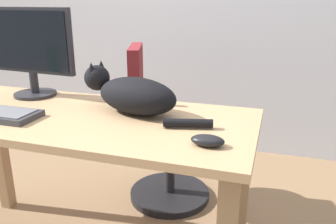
{
  "coord_description": "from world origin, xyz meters",
  "views": [
    {
      "loc": [
        0.77,
        -1.16,
        1.16
      ],
      "look_at": [
        0.41,
        -0.03,
        0.78
      ],
      "focal_mm": 36.92,
      "sensor_mm": 36.0,
      "label": 1
    }
  ],
  "objects": [
    {
      "name": "desk",
      "position": [
        0.0,
        0.0,
        0.61
      ],
      "size": [
        1.46,
        0.62,
        0.72
      ],
      "color": "tan",
      "rests_on": "ground_plane"
    },
    {
      "name": "computer_mouse",
      "position": [
        0.58,
        -0.15,
        0.73
      ],
      "size": [
        0.11,
        0.06,
        0.04
      ],
      "primitive_type": "ellipsoid",
      "color": "black",
      "rests_on": "desk"
    },
    {
      "name": "office_chair",
      "position": [
        0.16,
        0.62,
        0.4
      ],
      "size": [
        0.5,
        0.48,
        0.93
      ],
      "color": "black",
      "rests_on": "ground_plane"
    },
    {
      "name": "cat",
      "position": [
        0.22,
        0.09,
        0.8
      ],
      "size": [
        0.59,
        0.27,
        0.2
      ],
      "color": "black",
      "rests_on": "desk"
    },
    {
      "name": "monitor",
      "position": [
        -0.34,
        0.2,
        0.94
      ],
      "size": [
        0.48,
        0.2,
        0.42
      ],
      "color": "#232328",
      "rests_on": "desk"
    }
  ]
}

